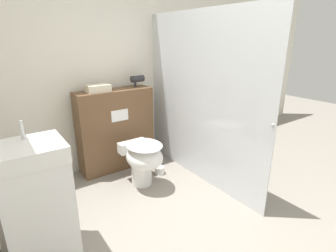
{
  "coord_description": "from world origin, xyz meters",
  "views": [
    {
      "loc": [
        -1.46,
        -1.12,
        1.66
      ],
      "look_at": [
        0.21,
        1.23,
        0.68
      ],
      "focal_mm": 28.0,
      "sensor_mm": 36.0,
      "label": 1
    }
  ],
  "objects": [
    {
      "name": "partition_panel",
      "position": [
        -0.17,
        1.87,
        0.52
      ],
      "size": [
        0.97,
        0.29,
        1.05
      ],
      "color": "brown",
      "rests_on": "ground_plane"
    },
    {
      "name": "shower_glass",
      "position": [
        0.54,
        1.07,
        0.98
      ],
      "size": [
        0.04,
        1.97,
        1.95
      ],
      "color": "silver",
      "rests_on": "ground_plane"
    },
    {
      "name": "folded_towel",
      "position": [
        -0.37,
        1.85,
        1.09
      ],
      "size": [
        0.27,
        0.18,
        0.09
      ],
      "color": "beige",
      "rests_on": "partition_panel"
    },
    {
      "name": "spare_toilet_roll",
      "position": [
        0.18,
        1.38,
        0.05
      ],
      "size": [
        0.12,
        0.12,
        0.09
      ],
      "color": "white",
      "rests_on": "ground_plane"
    },
    {
      "name": "wall_back",
      "position": [
        0.0,
        2.08,
        1.25
      ],
      "size": [
        8.0,
        0.06,
        2.5
      ],
      "color": "silver",
      "rests_on": "ground_plane"
    },
    {
      "name": "sink_vanity",
      "position": [
        -1.3,
        0.79,
        0.49
      ],
      "size": [
        0.47,
        0.42,
        1.11
      ],
      "color": "white",
      "rests_on": "ground_plane"
    },
    {
      "name": "toilet",
      "position": [
        -0.13,
        1.26,
        0.34
      ],
      "size": [
        0.4,
        0.57,
        0.54
      ],
      "color": "white",
      "rests_on": "ground_plane"
    },
    {
      "name": "ground_plane",
      "position": [
        0.0,
        0.0,
        0.0
      ],
      "size": [
        12.0,
        12.0,
        0.0
      ],
      "primitive_type": "plane",
      "color": "gray"
    },
    {
      "name": "hair_drier",
      "position": [
        0.19,
        1.89,
        1.15
      ],
      "size": [
        0.2,
        0.08,
        0.15
      ],
      "color": "#2D2D33",
      "rests_on": "partition_panel"
    }
  ]
}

